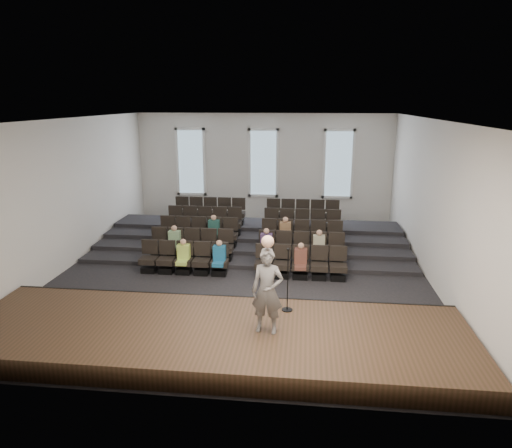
# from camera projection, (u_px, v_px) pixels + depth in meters

# --- Properties ---
(ground) EXTENTS (14.00, 14.00, 0.00)m
(ground) POSITION_uv_depth(u_px,v_px,m) (244.00, 269.00, 15.56)
(ground) COLOR black
(ground) RESTS_ON ground
(ceiling) EXTENTS (12.00, 14.00, 0.02)m
(ceiling) POSITION_uv_depth(u_px,v_px,m) (243.00, 119.00, 14.24)
(ceiling) COLOR white
(ceiling) RESTS_ON ground
(wall_back) EXTENTS (12.00, 0.04, 5.00)m
(wall_back) POSITION_uv_depth(u_px,v_px,m) (263.00, 167.00, 21.63)
(wall_back) COLOR silver
(wall_back) RESTS_ON ground
(wall_front) EXTENTS (12.00, 0.04, 5.00)m
(wall_front) POSITION_uv_depth(u_px,v_px,m) (190.00, 278.00, 8.17)
(wall_front) COLOR silver
(wall_front) RESTS_ON ground
(wall_left) EXTENTS (0.04, 14.00, 5.00)m
(wall_left) POSITION_uv_depth(u_px,v_px,m) (69.00, 193.00, 15.54)
(wall_left) COLOR silver
(wall_left) RESTS_ON ground
(wall_right) EXTENTS (0.04, 14.00, 5.00)m
(wall_right) POSITION_uv_depth(u_px,v_px,m) (434.00, 202.00, 14.26)
(wall_right) COLOR silver
(wall_right) RESTS_ON ground
(stage) EXTENTS (11.80, 3.60, 0.50)m
(stage) POSITION_uv_depth(u_px,v_px,m) (214.00, 337.00, 10.60)
(stage) COLOR #422B1C
(stage) RESTS_ON ground
(stage_lip) EXTENTS (11.80, 0.06, 0.52)m
(stage_lip) POSITION_uv_depth(u_px,v_px,m) (227.00, 304.00, 12.30)
(stage_lip) COLOR black
(stage_lip) RESTS_ON ground
(risers) EXTENTS (11.80, 4.80, 0.60)m
(risers) POSITION_uv_depth(u_px,v_px,m) (254.00, 237.00, 18.55)
(risers) COLOR black
(risers) RESTS_ON ground
(seating_rows) EXTENTS (6.80, 4.70, 1.67)m
(seating_rows) POSITION_uv_depth(u_px,v_px,m) (249.00, 237.00, 16.85)
(seating_rows) COLOR black
(seating_rows) RESTS_ON ground
(windows) EXTENTS (8.44, 0.10, 3.24)m
(windows) POSITION_uv_depth(u_px,v_px,m) (263.00, 163.00, 21.51)
(windows) COLOR white
(windows) RESTS_ON wall_back
(audience) EXTENTS (5.45, 2.64, 1.10)m
(audience) POSITION_uv_depth(u_px,v_px,m) (245.00, 244.00, 15.65)
(audience) COLOR #B8D957
(audience) RESTS_ON seating_rows
(speaker) EXTENTS (0.76, 0.55, 1.96)m
(speaker) POSITION_uv_depth(u_px,v_px,m) (267.00, 291.00, 10.11)
(speaker) COLOR #5F5C5A
(speaker) RESTS_ON stage
(mic_stand) EXTENTS (0.27, 0.27, 1.64)m
(mic_stand) POSITION_uv_depth(u_px,v_px,m) (287.00, 292.00, 11.28)
(mic_stand) COLOR black
(mic_stand) RESTS_ON stage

